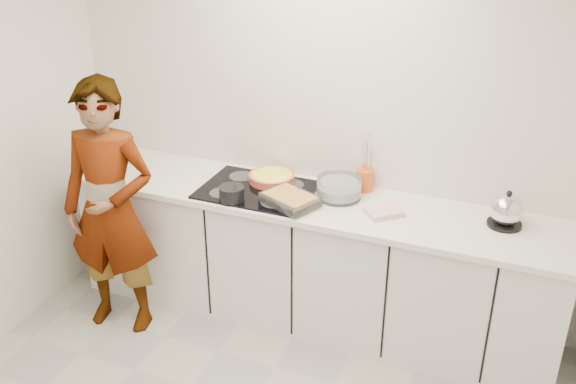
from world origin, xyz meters
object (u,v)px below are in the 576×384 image
at_px(saucepan, 232,193).
at_px(baking_dish, 290,199).
at_px(mixing_bowl, 339,189).
at_px(utensil_crock, 365,180).
at_px(tart_dish, 272,177).
at_px(kettle, 506,211).
at_px(cook, 110,210).
at_px(hob, 257,190).

bearing_deg(saucepan, baking_dish, 12.53).
xyz_separation_m(mixing_bowl, utensil_crock, (0.12, 0.17, 0.01)).
xyz_separation_m(tart_dish, kettle, (1.49, -0.03, 0.05)).
distance_m(tart_dish, utensil_crock, 0.62).
relative_size(tart_dish, mixing_bowl, 0.90).
distance_m(tart_dish, cook, 1.06).
relative_size(hob, utensil_crock, 5.04).
distance_m(utensil_crock, cook, 1.64).
relative_size(tart_dish, cook, 0.19).
distance_m(baking_dish, mixing_bowl, 0.33).
bearing_deg(kettle, mixing_bowl, -179.51).
distance_m(hob, kettle, 1.54).
bearing_deg(hob, tart_dish, 74.95).
bearing_deg(kettle, hob, -175.69).
xyz_separation_m(hob, cook, (-0.80, -0.49, -0.06)).
bearing_deg(tart_dish, baking_dish, -48.34).
height_order(tart_dish, saucepan, saucepan).
bearing_deg(baking_dish, tart_dish, 131.66).
xyz_separation_m(baking_dish, mixing_bowl, (0.24, 0.23, 0.01)).
bearing_deg(kettle, tart_dish, 178.82).
bearing_deg(kettle, baking_dish, -169.26).
height_order(baking_dish, cook, cook).
height_order(tart_dish, cook, cook).
relative_size(tart_dish, baking_dish, 0.82).
bearing_deg(utensil_crock, baking_dish, -132.36).
height_order(mixing_bowl, utensil_crock, utensil_crock).
height_order(hob, cook, cook).
bearing_deg(kettle, cook, -165.34).
bearing_deg(hob, saucepan, -112.16).
distance_m(saucepan, mixing_bowl, 0.68).
bearing_deg(cook, saucepan, 13.23).
bearing_deg(saucepan, utensil_crock, 33.44).
bearing_deg(saucepan, mixing_bowl, 27.18).
distance_m(kettle, utensil_crock, 0.91).
xyz_separation_m(baking_dish, kettle, (1.25, 0.24, 0.05)).
xyz_separation_m(kettle, utensil_crock, (-0.89, 0.16, -0.02)).
height_order(saucepan, baking_dish, saucepan).
xyz_separation_m(tart_dish, cook, (-0.84, -0.64, -0.10)).
bearing_deg(hob, mixing_bowl, 11.62).
height_order(mixing_bowl, kettle, kettle).
xyz_separation_m(tart_dish, utensil_crock, (0.60, 0.13, 0.03)).
height_order(hob, kettle, kettle).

